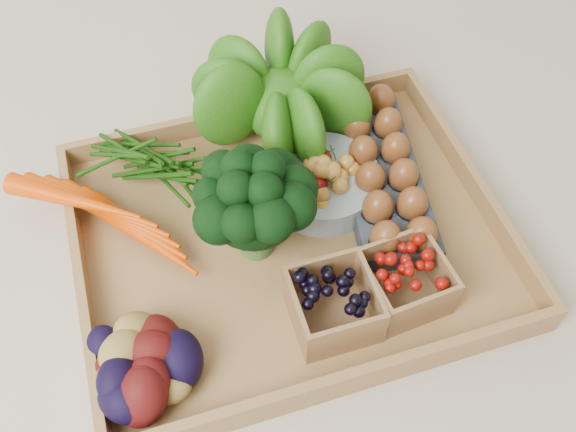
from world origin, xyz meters
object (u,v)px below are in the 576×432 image
object	(u,v)px
egg_carton	(380,177)
cherry_bowl	(322,183)
tray	(288,239)
broccoli	(255,220)

from	to	relation	value
egg_carton	cherry_bowl	bearing A→B (deg)	-177.89
tray	cherry_bowl	world-z (taller)	cherry_bowl
cherry_bowl	egg_carton	bearing A→B (deg)	-8.21
tray	broccoli	world-z (taller)	broccoli
broccoli	egg_carton	bearing A→B (deg)	14.10
tray	egg_carton	world-z (taller)	egg_carton
tray	cherry_bowl	bearing A→B (deg)	39.88
cherry_bowl	egg_carton	xyz separation A→B (m)	(0.08, -0.01, -0.00)
tray	broccoli	size ratio (longest dim) A/B	3.63
tray	egg_carton	size ratio (longest dim) A/B	1.89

